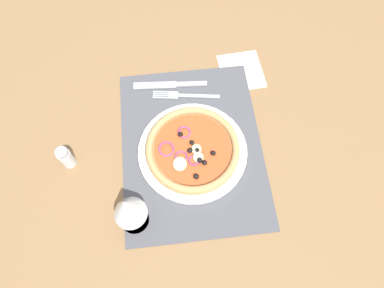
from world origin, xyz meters
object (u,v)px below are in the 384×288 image
pizza (193,149)px  napkin (241,71)px  fork (182,96)px  wine_glass (128,209)px  knife (169,85)px  plate (193,151)px  pepper_shaker (66,158)px

pizza → napkin: 28.63cm
fork → wine_glass: wine_glass is taller
fork → wine_glass: (-31.88, 14.09, 9.56)cm
fork → knife: size_ratio=0.90×
plate → pepper_shaker: bearing=88.4°
pepper_shaker → napkin: bearing=-64.3°
pizza → knife: pizza is taller
plate → pepper_shaker: pepper_shaker is taller
napkin → pepper_shaker: pepper_shaker is taller
plate → wine_glass: wine_glass is taller
wine_glass → plate: bearing=-44.8°
pizza → fork: (16.82, 0.89, -2.10)cm
wine_glass → fork: bearing=-23.8°
plate → napkin: bearing=-35.0°
fork → pepper_shaker: size_ratio=2.69×
pizza → pepper_shaker: pepper_shaker is taller
knife → pizza: bearing=105.3°
fork → plate: bearing=101.9°
knife → pepper_shaker: bearing=41.2°
pizza → napkin: bearing=-35.0°
napkin → wine_glass: bearing=140.8°
wine_glass → pepper_shaker: 23.18cm
pizza → knife: (20.62, 4.02, -2.06)cm
pepper_shaker → knife: bearing=-53.1°
wine_glass → pepper_shaker: size_ratio=2.22×
pizza → napkin: pizza is taller
napkin → pepper_shaker: 51.86cm
wine_glass → pepper_shaker: bearing=43.8°
wine_glass → pepper_shaker: (15.97, 15.31, -6.93)cm
plate → pepper_shaker: size_ratio=4.01×
pizza → knife: 21.11cm
pizza → wine_glass: wine_glass is taller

